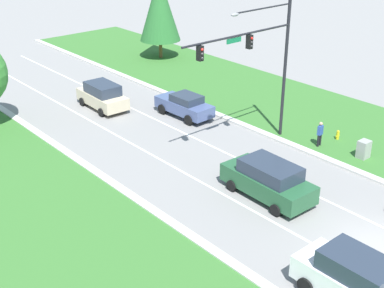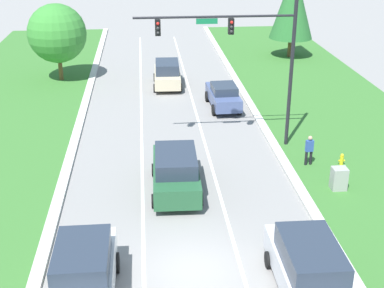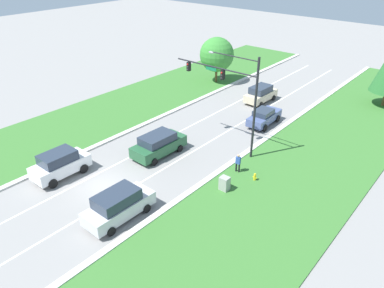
{
  "view_description": "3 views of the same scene",
  "coord_description": "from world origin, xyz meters",
  "px_view_note": "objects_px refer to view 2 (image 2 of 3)",
  "views": [
    {
      "loc": [
        -19.0,
        -9.43,
        14.27
      ],
      "look_at": [
        -1.24,
        11.15,
        1.64
      ],
      "focal_mm": 50.0,
      "sensor_mm": 36.0,
      "label": 1
    },
    {
      "loc": [
        -1.53,
        -16.11,
        12.1
      ],
      "look_at": [
        0.74,
        8.29,
        1.49
      ],
      "focal_mm": 50.0,
      "sensor_mm": 36.0,
      "label": 2
    },
    {
      "loc": [
        20.54,
        -13.86,
        16.62
      ],
      "look_at": [
        2.25,
        7.96,
        1.2
      ],
      "focal_mm": 35.0,
      "sensor_mm": 36.0,
      "label": 3
    }
  ],
  "objects_px": {
    "pedestrian": "(309,149)",
    "oak_near_left_tree": "(57,33)",
    "silver_suv": "(309,268)",
    "white_suv": "(84,272)",
    "utility_cabinet": "(339,179)",
    "conifer_near_right_tree": "(293,3)",
    "fire_hydrant": "(342,160)",
    "forest_suv": "(176,171)",
    "champagne_suv": "(167,74)",
    "slate_blue_sedan": "(223,96)",
    "traffic_signal_mast": "(250,43)"
  },
  "relations": [
    {
      "from": "traffic_signal_mast",
      "to": "slate_blue_sedan",
      "type": "bearing_deg",
      "value": 92.84
    },
    {
      "from": "forest_suv",
      "to": "champagne_suv",
      "type": "bearing_deg",
      "value": 90.09
    },
    {
      "from": "traffic_signal_mast",
      "to": "slate_blue_sedan",
      "type": "distance_m",
      "value": 8.31
    },
    {
      "from": "champagne_suv",
      "to": "utility_cabinet",
      "type": "distance_m",
      "value": 18.77
    },
    {
      "from": "forest_suv",
      "to": "conifer_near_right_tree",
      "type": "xyz_separation_m",
      "value": [
        11.92,
        24.47,
        3.85
      ]
    },
    {
      "from": "pedestrian",
      "to": "fire_hydrant",
      "type": "bearing_deg",
      "value": 167.58
    },
    {
      "from": "conifer_near_right_tree",
      "to": "slate_blue_sedan",
      "type": "bearing_deg",
      "value": -121.4
    },
    {
      "from": "champagne_suv",
      "to": "conifer_near_right_tree",
      "type": "bearing_deg",
      "value": 36.15
    },
    {
      "from": "white_suv",
      "to": "pedestrian",
      "type": "height_order",
      "value": "white_suv"
    },
    {
      "from": "champagne_suv",
      "to": "utility_cabinet",
      "type": "xyz_separation_m",
      "value": [
        7.23,
        -17.32,
        -0.4
      ]
    },
    {
      "from": "forest_suv",
      "to": "traffic_signal_mast",
      "type": "bearing_deg",
      "value": 49.76
    },
    {
      "from": "forest_suv",
      "to": "white_suv",
      "type": "bearing_deg",
      "value": -113.78
    },
    {
      "from": "forest_suv",
      "to": "utility_cabinet",
      "type": "xyz_separation_m",
      "value": [
        7.65,
        -0.73,
        -0.42
      ]
    },
    {
      "from": "silver_suv",
      "to": "white_suv",
      "type": "height_order",
      "value": "white_suv"
    },
    {
      "from": "utility_cabinet",
      "to": "oak_near_left_tree",
      "type": "xyz_separation_m",
      "value": [
        -15.44,
        19.63,
        3.13
      ]
    },
    {
      "from": "pedestrian",
      "to": "fire_hydrant",
      "type": "distance_m",
      "value": 1.83
    },
    {
      "from": "traffic_signal_mast",
      "to": "utility_cabinet",
      "type": "relative_size",
      "value": 7.59
    },
    {
      "from": "traffic_signal_mast",
      "to": "utility_cabinet",
      "type": "bearing_deg",
      "value": -58.31
    },
    {
      "from": "traffic_signal_mast",
      "to": "conifer_near_right_tree",
      "type": "xyz_separation_m",
      "value": [
        7.66,
        19.71,
        -1.02
      ]
    },
    {
      "from": "conifer_near_right_tree",
      "to": "oak_near_left_tree",
      "type": "relative_size",
      "value": 1.34
    },
    {
      "from": "utility_cabinet",
      "to": "fire_hydrant",
      "type": "distance_m",
      "value": 2.8
    },
    {
      "from": "slate_blue_sedan",
      "to": "conifer_near_right_tree",
      "type": "relative_size",
      "value": 0.58
    },
    {
      "from": "white_suv",
      "to": "oak_near_left_tree",
      "type": "bearing_deg",
      "value": 99.15
    },
    {
      "from": "champagne_suv",
      "to": "oak_near_left_tree",
      "type": "distance_m",
      "value": 8.96
    },
    {
      "from": "forest_suv",
      "to": "utility_cabinet",
      "type": "distance_m",
      "value": 7.7
    },
    {
      "from": "forest_suv",
      "to": "silver_suv",
      "type": "height_order",
      "value": "silver_suv"
    },
    {
      "from": "fire_hydrant",
      "to": "conifer_near_right_tree",
      "type": "relative_size",
      "value": 0.09
    },
    {
      "from": "silver_suv",
      "to": "white_suv",
      "type": "bearing_deg",
      "value": 177.74
    },
    {
      "from": "champagne_suv",
      "to": "conifer_near_right_tree",
      "type": "height_order",
      "value": "conifer_near_right_tree"
    },
    {
      "from": "white_suv",
      "to": "utility_cabinet",
      "type": "xyz_separation_m",
      "value": [
        11.21,
        6.78,
        -0.52
      ]
    },
    {
      "from": "traffic_signal_mast",
      "to": "slate_blue_sedan",
      "type": "relative_size",
      "value": 1.93
    },
    {
      "from": "forest_suv",
      "to": "pedestrian",
      "type": "distance_m",
      "value": 7.29
    },
    {
      "from": "fire_hydrant",
      "to": "traffic_signal_mast",
      "type": "bearing_deg",
      "value": 146.88
    },
    {
      "from": "fire_hydrant",
      "to": "white_suv",
      "type": "bearing_deg",
      "value": -142.74
    },
    {
      "from": "champagne_suv",
      "to": "white_suv",
      "type": "bearing_deg",
      "value": -97.67
    },
    {
      "from": "utility_cabinet",
      "to": "conifer_near_right_tree",
      "type": "relative_size",
      "value": 0.15
    },
    {
      "from": "pedestrian",
      "to": "oak_near_left_tree",
      "type": "bearing_deg",
      "value": -55.76
    },
    {
      "from": "pedestrian",
      "to": "oak_near_left_tree",
      "type": "distance_m",
      "value": 22.63
    },
    {
      "from": "oak_near_left_tree",
      "to": "slate_blue_sedan",
      "type": "bearing_deg",
      "value": -32.65
    },
    {
      "from": "silver_suv",
      "to": "utility_cabinet",
      "type": "distance_m",
      "value": 8.06
    },
    {
      "from": "silver_suv",
      "to": "oak_near_left_tree",
      "type": "height_order",
      "value": "oak_near_left_tree"
    },
    {
      "from": "fire_hydrant",
      "to": "utility_cabinet",
      "type": "bearing_deg",
      "value": -112.91
    },
    {
      "from": "silver_suv",
      "to": "pedestrian",
      "type": "bearing_deg",
      "value": 73.92
    },
    {
      "from": "silver_suv",
      "to": "champagne_suv",
      "type": "xyz_separation_m",
      "value": [
        -3.59,
        24.5,
        -0.05
      ]
    },
    {
      "from": "white_suv",
      "to": "slate_blue_sedan",
      "type": "bearing_deg",
      "value": 68.43
    },
    {
      "from": "conifer_near_right_tree",
      "to": "oak_near_left_tree",
      "type": "bearing_deg",
      "value": -164.19
    },
    {
      "from": "silver_suv",
      "to": "fire_hydrant",
      "type": "relative_size",
      "value": 7.18
    },
    {
      "from": "oak_near_left_tree",
      "to": "utility_cabinet",
      "type": "bearing_deg",
      "value": -51.81
    },
    {
      "from": "fire_hydrant",
      "to": "champagne_suv",
      "type": "bearing_deg",
      "value": 119.42
    },
    {
      "from": "fire_hydrant",
      "to": "oak_near_left_tree",
      "type": "distance_m",
      "value": 23.99
    }
  ]
}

